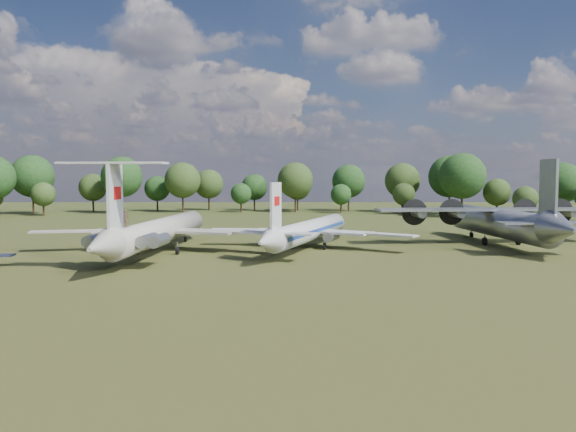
{
  "coord_description": "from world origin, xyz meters",
  "views": [
    {
      "loc": [
        10.78,
        -70.8,
        9.97
      ],
      "look_at": [
        11.21,
        0.27,
        5.0
      ],
      "focal_mm": 35.0,
      "sensor_mm": 36.0,
      "label": 1
    }
  ],
  "objects_px": {
    "il62_airliner": "(161,236)",
    "person_on_il62": "(125,218)",
    "tu104_jet": "(310,234)",
    "an12_transport": "(499,226)"
  },
  "relations": [
    {
      "from": "tu104_jet",
      "to": "an12_transport",
      "type": "xyz_separation_m",
      "value": [
        28.1,
        4.52,
        0.67
      ]
    },
    {
      "from": "an12_transport",
      "to": "person_on_il62",
      "type": "relative_size",
      "value": 20.44
    },
    {
      "from": "il62_airliner",
      "to": "person_on_il62",
      "type": "height_order",
      "value": "person_on_il62"
    },
    {
      "from": "tu104_jet",
      "to": "an12_transport",
      "type": "bearing_deg",
      "value": 28.74
    },
    {
      "from": "an12_transport",
      "to": "person_on_il62",
      "type": "distance_m",
      "value": 53.54
    },
    {
      "from": "il62_airliner",
      "to": "tu104_jet",
      "type": "bearing_deg",
      "value": 17.29
    },
    {
      "from": "il62_airliner",
      "to": "person_on_il62",
      "type": "bearing_deg",
      "value": -90.0
    },
    {
      "from": "il62_airliner",
      "to": "tu104_jet",
      "type": "distance_m",
      "value": 20.28
    },
    {
      "from": "an12_transport",
      "to": "person_on_il62",
      "type": "xyz_separation_m",
      "value": [
        -48.98,
        -21.42,
        2.84
      ]
    },
    {
      "from": "tu104_jet",
      "to": "person_on_il62",
      "type": "relative_size",
      "value": 20.1
    }
  ]
}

